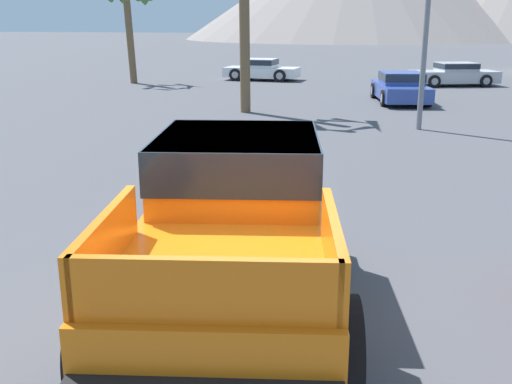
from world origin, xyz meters
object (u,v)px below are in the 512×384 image
Objects in this scene: parked_car_blue at (400,87)px; parked_car_white at (261,69)px; orange_pickup_truck at (234,216)px; parked_car_silver at (454,74)px; palm_tree_leaning at (128,1)px; traffic_light_main at (428,2)px.

parked_car_blue is 1.11× the size of parked_car_white.
orange_pickup_truck reaches higher than parked_car_silver.
palm_tree_leaning is at bearing 106.35° from orange_pickup_truck.
traffic_light_main reaches higher than orange_pickup_truck.
parked_car_silver is (3.73, 26.18, -0.49)m from orange_pickup_truck.
parked_car_silver is (2.44, 7.28, -0.02)m from parked_car_blue.
parked_car_silver is at bearing 10.37° from palm_tree_leaning.
traffic_light_main is at bearing 154.06° from parked_car_silver.
parked_car_blue is (1.29, 18.90, -0.47)m from orange_pickup_truck.
palm_tree_leaning reaches higher than parked_car_silver.
orange_pickup_truck is at bearing -106.19° from parked_car_blue.
parked_car_silver is 15.83m from traffic_light_main.
orange_pickup_truck is 1.27× the size of parked_car_white.
traffic_light_main is at bearing 67.28° from orange_pickup_truck.
parked_car_blue is 10.93m from parked_car_white.
traffic_light_main reaches higher than parked_car_white.
parked_car_white is 0.80× the size of traffic_light_main.
parked_car_blue is 7.68m from parked_car_silver.
parked_car_silver is (10.16, -0.46, -0.01)m from parked_car_white.
traffic_light_main is 0.94× the size of palm_tree_leaning.
palm_tree_leaning reaches higher than orange_pickup_truck.
parked_car_white is at bearing 91.51° from orange_pickup_truck.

